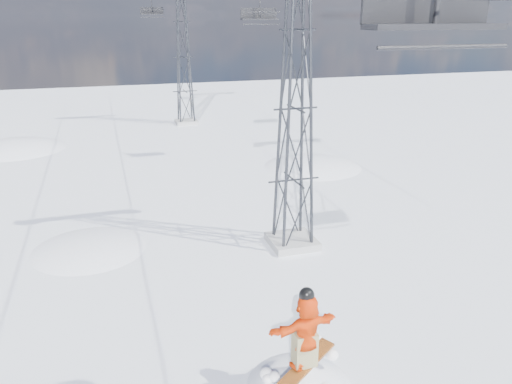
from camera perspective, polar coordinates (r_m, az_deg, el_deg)
ground at (r=13.85m, az=13.58°, el=-20.09°), size 120.00×120.00×0.00m
snow_terrain at (r=35.34m, az=-13.02°, el=-12.24°), size 39.00×37.00×22.00m
lift_tower_near at (r=18.55m, az=4.55°, el=9.39°), size 5.20×1.80×11.43m
lift_tower_far at (r=42.63m, az=-8.29°, el=14.96°), size 5.20×1.80×11.43m
lift_chair_near at (r=7.83m, az=19.64°, el=19.03°), size 2.08×0.60×2.58m
lift_chair_mid at (r=29.72m, az=0.39°, el=19.58°), size 2.12×0.61×2.63m
lift_chair_far at (r=43.13m, az=-11.80°, el=19.55°), size 1.84×0.53×2.28m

